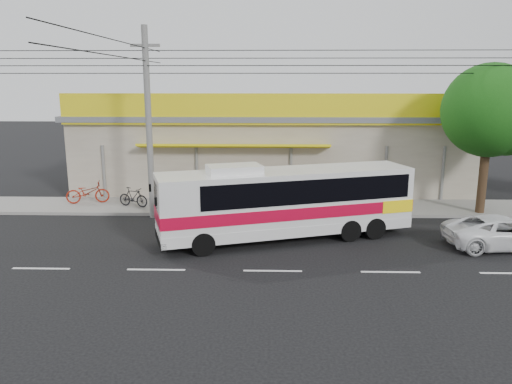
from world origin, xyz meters
TOP-DOWN VIEW (x-y plane):
  - ground at (0.00, 0.00)m, footprint 120.00×120.00m
  - sidewalk at (0.00, 6.00)m, footprint 30.00×3.20m
  - lane_markings at (0.00, -2.50)m, footprint 50.00×0.12m
  - storefront_building at (-0.01, 11.54)m, footprint 22.60×9.20m
  - coach_bus at (0.71, 1.05)m, footprint 10.48×5.26m
  - motorbike_red at (-9.48, 6.28)m, footprint 2.27×1.22m
  - motorbike_dark at (-6.94, 5.61)m, footprint 1.69×0.96m
  - white_car at (8.95, 0.20)m, footprint 4.60×2.38m
  - utility_pole at (-5.65, 4.20)m, footprint 34.00×14.00m
  - tree_near at (10.14, 4.90)m, footprint 4.32×4.32m

SIDE VIEW (x-z plane):
  - ground at x=0.00m, z-range 0.00..0.00m
  - lane_markings at x=0.00m, z-range -0.01..0.01m
  - sidewalk at x=0.00m, z-range 0.00..0.15m
  - white_car at x=8.95m, z-range 0.00..1.24m
  - motorbike_dark at x=-6.94m, z-range 0.15..1.13m
  - motorbike_red at x=-9.48m, z-range 0.15..1.28m
  - coach_bus at x=0.71m, z-range 0.11..3.29m
  - storefront_building at x=-0.01m, z-range -0.55..5.15m
  - tree_near at x=10.14m, z-range 1.27..8.43m
  - utility_pole at x=-5.65m, z-range 2.83..11.57m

